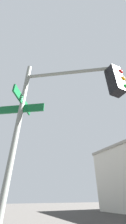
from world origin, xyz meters
TOP-DOWN VIEW (x-y plane):
  - traffic_signal_near at (-6.69, -6.58)m, footprint 1.83×2.59m

SIDE VIEW (x-z plane):
  - traffic_signal_near at x=-6.69m, z-range 1.02..6.06m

